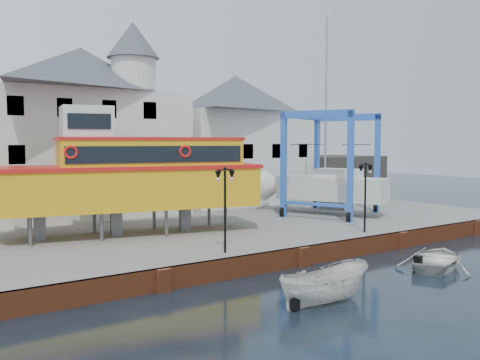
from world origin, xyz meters
TOP-DOWN VIEW (x-y plane):
  - ground at (0.00, 0.00)m, footprint 140.00×140.00m
  - hardstanding at (0.00, 11.00)m, footprint 44.00×22.00m
  - quay_wall at (-0.00, 0.10)m, footprint 44.00×0.47m
  - building_white_main at (-4.87, 18.39)m, footprint 14.00×8.30m
  - building_white_right at (9.00, 19.00)m, footprint 12.00×8.00m
  - shed_dark at (19.00, 17.00)m, footprint 8.00×7.00m
  - lamp_post_left at (-4.00, 1.20)m, footprint 1.12×0.32m
  - lamp_post_right at (6.00, 1.20)m, footprint 1.12×0.32m
  - tour_boat at (-6.44, 8.80)m, footprint 17.35×7.56m
  - travel_lift at (9.68, 8.78)m, footprint 8.29×9.77m
  - motorboat_a at (-3.52, -5.19)m, footprint 4.44×1.92m
  - motorboat_b at (5.69, -3.96)m, footprint 6.03×5.36m

SIDE VIEW (x-z plane):
  - ground at x=0.00m, z-range 0.00..0.00m
  - motorboat_a at x=-3.52m, z-range -0.84..0.84m
  - motorboat_b at x=5.69m, z-range -0.52..0.52m
  - hardstanding at x=0.00m, z-range 0.00..1.00m
  - quay_wall at x=0.00m, z-range 0.00..1.00m
  - shed_dark at x=19.00m, z-range 1.00..5.00m
  - travel_lift at x=9.68m, z-range -3.83..10.66m
  - lamp_post_left at x=-4.00m, z-range 2.07..6.27m
  - lamp_post_right at x=6.00m, z-range 2.07..6.27m
  - tour_boat at x=-6.44m, z-range 0.79..8.15m
  - building_white_right at x=9.00m, z-range 1.00..12.20m
  - building_white_main at x=-4.87m, z-range 0.34..14.34m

